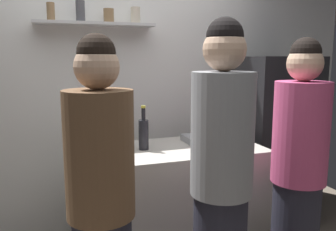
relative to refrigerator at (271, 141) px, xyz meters
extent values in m
cube|color=white|center=(-1.40, 0.40, 0.50)|extent=(4.80, 0.10, 2.60)
cube|color=silver|center=(-1.60, 0.24, 1.06)|extent=(0.98, 0.22, 0.02)
cylinder|color=olive|center=(-1.94, 0.24, 1.14)|extent=(0.06, 0.06, 0.14)
cylinder|color=#4C4C51|center=(-1.71, 0.24, 1.16)|extent=(0.07, 0.07, 0.17)
cylinder|color=olive|center=(-1.48, 0.24, 1.13)|extent=(0.09, 0.09, 0.12)
cylinder|color=beige|center=(-1.25, 0.24, 1.14)|extent=(0.08, 0.08, 0.14)
cube|color=black|center=(0.00, 0.00, 0.00)|extent=(0.65, 0.66, 1.59)
cylinder|color=#99999E|center=(0.18, -0.35, 0.08)|extent=(0.02, 0.02, 0.45)
cube|color=#B7B2A8|center=(-1.16, -0.35, -0.34)|extent=(1.43, 0.69, 0.91)
cube|color=gray|center=(-0.80, -0.23, 0.13)|extent=(0.34, 0.24, 0.05)
cylinder|color=#B2B2B7|center=(-1.49, -0.21, 0.17)|extent=(0.11, 0.11, 0.12)
cylinder|color=silver|center=(-1.50, -0.19, 0.22)|extent=(0.03, 0.01, 0.16)
cylinder|color=silver|center=(-1.50, -0.19, 0.22)|extent=(0.03, 0.01, 0.15)
cylinder|color=silver|center=(-1.48, -0.19, 0.23)|extent=(0.02, 0.03, 0.16)
cylinder|color=silver|center=(-1.51, -0.20, 0.22)|extent=(0.01, 0.01, 0.16)
cylinder|color=silver|center=(-1.49, -0.19, 0.23)|extent=(0.04, 0.01, 0.18)
cylinder|color=#472814|center=(-1.58, -0.34, 0.21)|extent=(0.06, 0.06, 0.20)
cylinder|color=#472814|center=(-1.58, -0.34, 0.36)|extent=(0.03, 0.03, 0.10)
cylinder|color=maroon|center=(-1.58, -0.34, 0.41)|extent=(0.03, 0.03, 0.02)
cylinder|color=#B2BFB2|center=(-0.99, -0.57, 0.21)|extent=(0.07, 0.07, 0.20)
cylinder|color=#B2BFB2|center=(-0.99, -0.57, 0.36)|extent=(0.03, 0.03, 0.09)
cylinder|color=#333333|center=(-0.99, -0.57, 0.41)|extent=(0.03, 0.03, 0.02)
cylinder|color=black|center=(-1.34, -0.32, 0.22)|extent=(0.07, 0.07, 0.22)
cylinder|color=black|center=(-1.34, -0.32, 0.38)|extent=(0.03, 0.03, 0.09)
cylinder|color=gold|center=(-1.34, -0.32, 0.43)|extent=(0.03, 0.03, 0.02)
cylinder|color=silver|center=(-1.59, -0.06, 0.20)|extent=(0.09, 0.09, 0.19)
cylinder|color=silver|center=(-1.59, -0.06, 0.31)|extent=(0.05, 0.05, 0.03)
cylinder|color=blue|center=(-1.59, -0.06, 0.34)|extent=(0.06, 0.06, 0.02)
cylinder|color=brown|center=(-1.78, -1.10, 0.32)|extent=(0.34, 0.34, 0.63)
sphere|color=#D8AD8C|center=(-1.78, -1.10, 0.74)|extent=(0.22, 0.22, 0.22)
sphere|color=black|center=(-1.78, -1.10, 0.80)|extent=(0.18, 0.18, 0.18)
cylinder|color=gray|center=(-1.13, -1.13, 0.38)|extent=(0.34, 0.34, 0.67)
sphere|color=#D8AD8C|center=(-1.13, -1.13, 0.82)|extent=(0.23, 0.23, 0.23)
sphere|color=black|center=(-1.13, -1.13, 0.89)|extent=(0.19, 0.19, 0.19)
cylinder|color=#D14C7F|center=(-0.52, -1.03, 0.32)|extent=(0.34, 0.34, 0.63)
sphere|color=#D8AD8C|center=(-0.52, -1.03, 0.75)|extent=(0.22, 0.22, 0.22)
sphere|color=black|center=(-0.52, -1.03, 0.81)|extent=(0.18, 0.18, 0.18)
camera|label=1|loc=(-2.00, -2.78, 0.78)|focal=37.62mm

